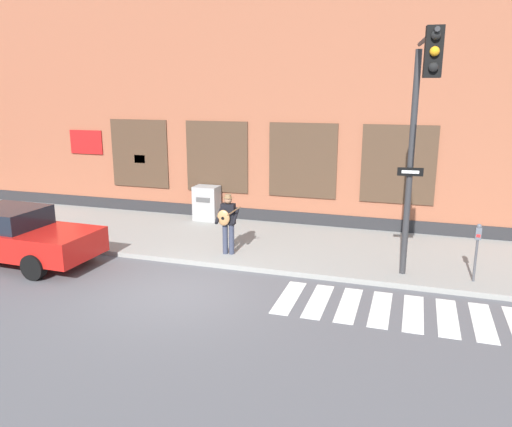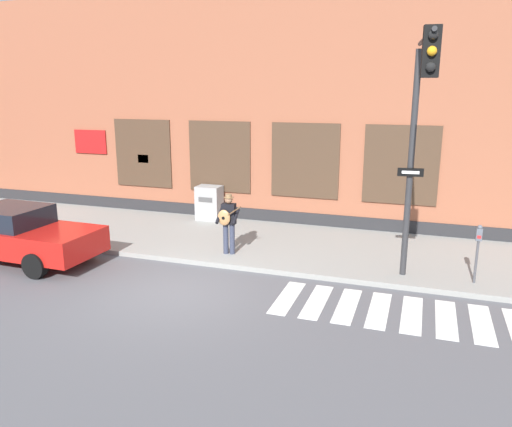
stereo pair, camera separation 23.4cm
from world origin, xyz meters
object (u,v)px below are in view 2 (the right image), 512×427
object	(u,v)px
utility_box	(209,203)
traffic_light	(418,122)
red_car	(18,234)
parking_meter	(478,245)
busker	(228,220)

from	to	relation	value
utility_box	traffic_light	bearing A→B (deg)	-33.28
red_car	utility_box	world-z (taller)	red_car
parking_meter	utility_box	size ratio (longest dim) A/B	1.19
busker	utility_box	distance (m)	3.97
utility_box	busker	bearing A→B (deg)	-58.28
traffic_light	utility_box	distance (m)	8.89
busker	traffic_light	size ratio (longest dim) A/B	0.31
red_car	busker	distance (m)	5.81
red_car	utility_box	distance (m)	6.37
utility_box	red_car	bearing A→B (deg)	-121.59
utility_box	parking_meter	bearing A→B (deg)	-22.32
busker	parking_meter	bearing A→B (deg)	-1.02
red_car	busker	bearing A→B (deg)	20.89
traffic_light	parking_meter	xyz separation A→B (m)	(1.54, 1.07, -2.89)
parking_meter	utility_box	xyz separation A→B (m)	(-8.46, 3.48, -0.34)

